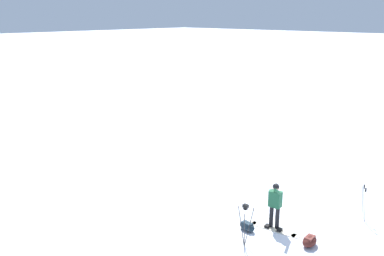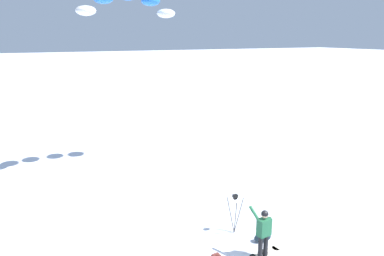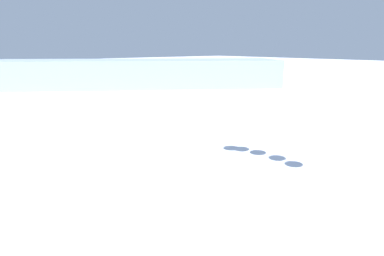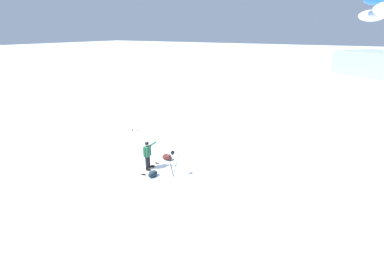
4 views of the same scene
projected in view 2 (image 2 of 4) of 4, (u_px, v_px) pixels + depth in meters
The scene contains 5 objects.
snowboarder at pixel (264, 230), 10.96m from camera, with size 0.62×0.52×1.62m.
snowboard at pixel (259, 256), 11.27m from camera, with size 0.50×1.84×0.10m.
traction_kite at pixel (128, 4), 16.82m from camera, with size 1.48×4.92×1.17m.
camera_tripod at pixel (235, 206), 12.39m from camera, with size 0.58×0.49×1.42m.
gear_bag_small at pixel (263, 237), 12.05m from camera, with size 0.39×0.64×0.29m.
Camera 2 is at (7.37, -6.09, 6.64)m, focal length 34.10 mm.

